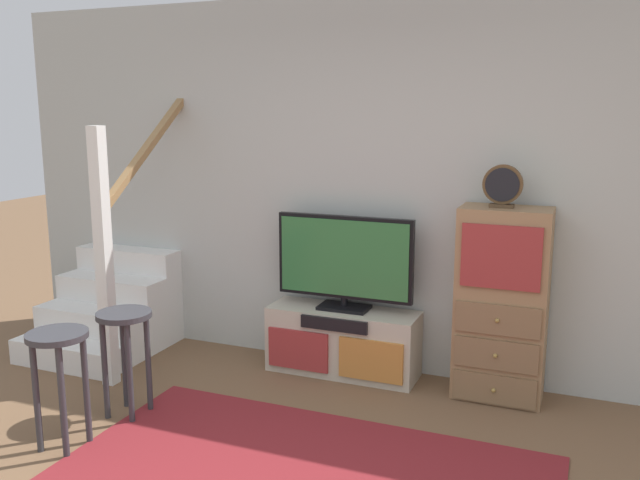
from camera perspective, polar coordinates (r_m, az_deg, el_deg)
The scene contains 8 objects.
back_wall at distance 4.89m, azimuth 6.41°, elevation 4.38°, with size 6.40×0.12×2.70m, color #B2B7B2.
media_console at distance 4.98m, azimuth 1.92°, elevation -8.55°, with size 1.10×0.38×0.48m.
television at distance 4.84m, azimuth 2.07°, elevation -1.71°, with size 1.01×0.22×0.68m.
side_cabinet at distance 4.63m, azimuth 15.04°, elevation -5.29°, with size 0.58×0.38×1.29m.
desk_clock at distance 4.46m, azimuth 15.13°, elevation 4.39°, with size 0.25×0.08×0.28m.
staircase at distance 5.88m, azimuth -16.09°, elevation -4.60°, with size 1.00×1.36×2.20m.
bar_stool_near at distance 4.12m, azimuth -21.11°, elevation -9.56°, with size 0.34×0.34×0.69m.
bar_stool_far at distance 4.42m, azimuth -16.09°, elevation -7.95°, with size 0.34×0.34×0.68m.
Camera 1 is at (1.31, -2.21, 1.92)m, focal length 37.99 mm.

